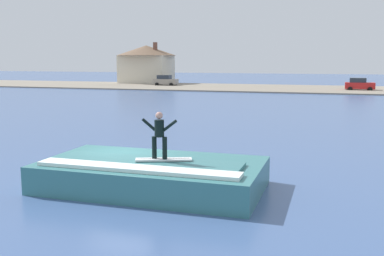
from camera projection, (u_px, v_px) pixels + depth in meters
ground_plane at (123, 177)px, 17.15m from camera, size 260.00×260.00×0.00m
wave_crest at (152, 174)px, 15.52m from camera, size 7.54×4.14×1.07m
surfboard at (164, 159)px, 15.11m from camera, size 1.91×1.01×0.06m
surfer at (159, 133)px, 14.96m from camera, size 1.25×0.32×1.58m
shoreline_bank at (281, 88)px, 68.14m from camera, size 120.00×17.96×0.17m
car_near_shore at (166, 81)px, 74.85m from camera, size 3.85×2.06×1.86m
car_far_shore at (359, 84)px, 63.50m from camera, size 3.98×2.15×1.86m
house_with_chimney at (146, 62)px, 82.39m from camera, size 10.83×10.83×7.46m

